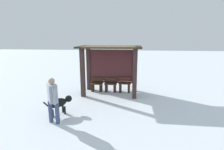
# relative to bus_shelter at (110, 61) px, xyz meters

# --- Properties ---
(ground_plane) EXTENTS (60.00, 60.00, 0.00)m
(ground_plane) POSITION_rel_bus_shelter_xyz_m (0.00, -0.17, -1.70)
(ground_plane) COLOR white
(bus_shelter) EXTENTS (3.09, 1.76, 2.45)m
(bus_shelter) POSITION_rel_bus_shelter_xyz_m (0.00, 0.00, 0.00)
(bus_shelter) COLOR #392724
(bus_shelter) RESTS_ON ground
(bench_left_inside) EXTENTS (0.66, 0.37, 0.73)m
(bench_left_inside) POSITION_rel_bus_shelter_xyz_m (-0.76, 0.14, -1.40)
(bench_left_inside) COLOR #412A16
(bench_left_inside) RESTS_ON ground
(bench_center_inside) EXTENTS (0.66, 0.34, 0.74)m
(bench_center_inside) POSITION_rel_bus_shelter_xyz_m (0.00, 0.14, -1.39)
(bench_center_inside) COLOR #412C1F
(bench_center_inside) RESTS_ON ground
(bench_right_inside) EXTENTS (0.66, 0.36, 0.78)m
(bench_right_inside) POSITION_rel_bus_shelter_xyz_m (0.76, 0.14, -1.38)
(bench_right_inside) COLOR #552A1A
(bench_right_inside) RESTS_ON ground
(person_walking) EXTENTS (0.49, 0.59, 1.59)m
(person_walking) POSITION_rel_bus_shelter_xyz_m (-1.50, -3.52, -0.77)
(person_walking) COLOR #AAB1C0
(person_walking) RESTS_ON ground
(dog) EXTENTS (0.84, 0.82, 0.67)m
(dog) POSITION_rel_bus_shelter_xyz_m (-1.58, -2.87, -1.23)
(dog) COLOR black
(dog) RESTS_ON ground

